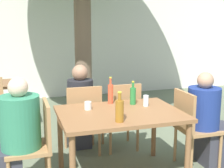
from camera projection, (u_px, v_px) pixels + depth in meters
The scene contains 14 objects.
cafe_building_wall at pixel (63, 36), 7.05m from camera, with size 10.00×0.08×2.80m.
dining_table_front at pixel (120, 119), 3.38m from camera, with size 1.32×0.96×0.76m.
patio_chair_0 at pixel (36, 141), 3.15m from camera, with size 0.44×0.44×0.93m.
patio_chair_1 at pixel (192, 124), 3.66m from camera, with size 0.44×0.44×0.93m.
patio_chair_2 at pixel (83, 116), 4.00m from camera, with size 0.44×0.44×0.93m.
patio_chair_3 at pixel (122, 112), 4.15m from camera, with size 0.44×0.44×0.93m.
person_seated_0 at pixel (12, 142), 3.08m from camera, with size 0.60×0.40×1.19m.
person_seated_1 at pixel (209, 124), 3.73m from camera, with size 0.59×0.38×1.14m.
person_seated_2 at pixel (79, 111), 4.23m from camera, with size 0.34×0.57×1.17m.
soda_bottle_0 at pixel (111, 93), 3.69m from camera, with size 0.06×0.06×0.32m.
green_bottle_1 at pixel (133, 95), 3.65m from camera, with size 0.07×0.07×0.28m.
amber_bottle_2 at pixel (120, 110), 3.01m from camera, with size 0.08×0.08×0.30m.
drinking_glass_0 at pixel (146, 101), 3.58m from camera, with size 0.06×0.06×0.13m.
drinking_glass_1 at pixel (88, 106), 3.44m from camera, with size 0.08×0.08×0.09m.
Camera 1 is at (-1.03, -3.07, 1.72)m, focal length 50.00 mm.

